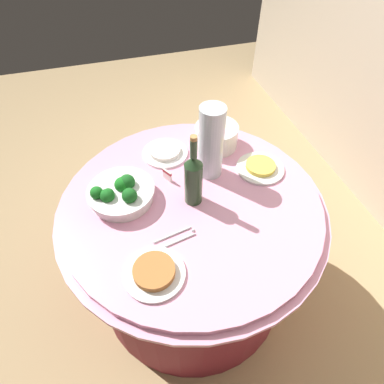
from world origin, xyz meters
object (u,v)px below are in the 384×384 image
(serving_tongs, at_px, (176,237))
(food_plate_peanuts, at_px, (154,272))
(food_plate_rice, at_px, (165,152))
(broccoli_bowl, at_px, (121,193))
(decorative_fruit_vase, at_px, (211,144))
(food_plate_fried_egg, at_px, (260,167))
(plate_stack, at_px, (216,136))
(label_placard_front, at_px, (167,175))
(wine_bottle, at_px, (194,179))

(serving_tongs, bearing_deg, food_plate_peanuts, -41.65)
(serving_tongs, height_order, food_plate_rice, food_plate_rice)
(broccoli_bowl, distance_m, decorative_fruit_vase, 0.43)
(broccoli_bowl, bearing_deg, food_plate_rice, 134.28)
(serving_tongs, relative_size, food_plate_fried_egg, 0.76)
(plate_stack, height_order, food_plate_peanuts, plate_stack)
(food_plate_fried_egg, height_order, label_placard_front, label_placard_front)
(plate_stack, distance_m, serving_tongs, 0.59)
(food_plate_peanuts, bearing_deg, serving_tongs, 138.35)
(food_plate_rice, xyz_separation_m, label_placard_front, (0.18, -0.03, 0.02))
(serving_tongs, bearing_deg, decorative_fruit_vase, 142.39)
(label_placard_front, bearing_deg, serving_tongs, -7.76)
(plate_stack, bearing_deg, decorative_fruit_vase, -27.72)
(wine_bottle, height_order, label_placard_front, wine_bottle)
(broccoli_bowl, xyz_separation_m, food_plate_rice, (-0.24, 0.24, -0.03))
(plate_stack, relative_size, decorative_fruit_vase, 0.62)
(broccoli_bowl, height_order, food_plate_rice, broccoli_bowl)
(wine_bottle, height_order, decorative_fruit_vase, decorative_fruit_vase)
(broccoli_bowl, height_order, wine_bottle, wine_bottle)
(label_placard_front, bearing_deg, broccoli_bowl, -73.72)
(food_plate_rice, bearing_deg, decorative_fruit_vase, 42.95)
(label_placard_front, bearing_deg, decorative_fruit_vase, 88.60)
(food_plate_rice, relative_size, label_placard_front, 4.00)
(food_plate_peanuts, xyz_separation_m, food_plate_rice, (-0.62, 0.19, -0.00))
(decorative_fruit_vase, distance_m, label_placard_front, 0.24)
(decorative_fruit_vase, relative_size, label_placard_front, 6.18)
(wine_bottle, bearing_deg, food_plate_rice, -172.01)
(decorative_fruit_vase, distance_m, food_plate_rice, 0.29)
(food_plate_fried_egg, height_order, food_plate_rice, same)
(wine_bottle, distance_m, label_placard_front, 0.20)
(broccoli_bowl, relative_size, food_plate_fried_egg, 1.27)
(food_plate_fried_egg, bearing_deg, broccoli_bowl, -89.46)
(broccoli_bowl, xyz_separation_m, food_plate_peanuts, (0.38, 0.06, -0.03))
(broccoli_bowl, height_order, food_plate_peanuts, broccoli_bowl)
(label_placard_front, bearing_deg, food_plate_fried_egg, 82.50)
(wine_bottle, distance_m, food_plate_rice, 0.35)
(wine_bottle, bearing_deg, decorative_fruit_vase, 140.18)
(broccoli_bowl, distance_m, food_plate_rice, 0.34)
(plate_stack, bearing_deg, broccoli_bowl, -65.14)
(food_plate_rice, bearing_deg, food_plate_fried_egg, 59.76)
(food_plate_rice, bearing_deg, food_plate_peanuts, -16.74)
(serving_tongs, distance_m, food_plate_fried_egg, 0.54)
(decorative_fruit_vase, bearing_deg, food_plate_fried_egg, 77.37)
(wine_bottle, xyz_separation_m, food_plate_rice, (-0.33, -0.05, -0.12))
(serving_tongs, xyz_separation_m, food_plate_peanuts, (0.13, -0.11, 0.01))
(serving_tongs, distance_m, food_plate_rice, 0.50)
(wine_bottle, bearing_deg, serving_tongs, -35.56)
(plate_stack, height_order, wine_bottle, wine_bottle)
(food_plate_peanuts, bearing_deg, plate_stack, 144.06)
(wine_bottle, xyz_separation_m, decorative_fruit_vase, (-0.15, 0.12, 0.03))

